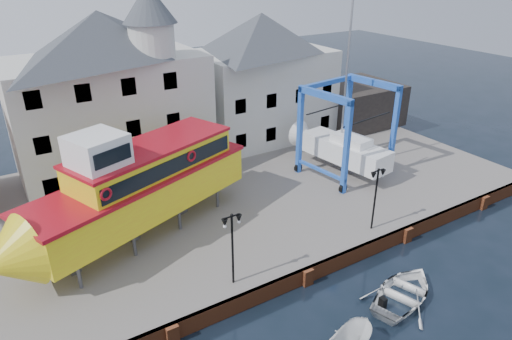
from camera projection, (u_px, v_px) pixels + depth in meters
ground at (307, 284)px, 25.50m from camera, size 140.00×140.00×0.00m
hardstanding at (216, 196)px, 33.75m from camera, size 44.00×22.00×1.00m
quay_wall at (306, 276)px, 25.37m from camera, size 44.00×0.47×1.00m
building_white_main at (110, 92)px, 34.19m from camera, size 14.00×8.30×14.00m
building_white_right at (261, 77)px, 41.59m from camera, size 12.00×8.00×11.20m
shed_dark at (355, 104)px, 46.35m from camera, size 8.00×7.00×4.00m
lamp_post_left at (232, 231)px, 22.74m from camera, size 1.12×0.32×4.20m
lamp_post_right at (377, 184)px, 27.50m from camera, size 1.12×0.32×4.20m
tour_boat at (128, 189)px, 26.35m from camera, size 16.87×9.56×7.21m
travel_lift at (338, 142)px, 36.04m from camera, size 6.92×9.15×13.48m
motorboat_b at (403, 298)px, 24.42m from camera, size 5.76×4.84×1.02m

